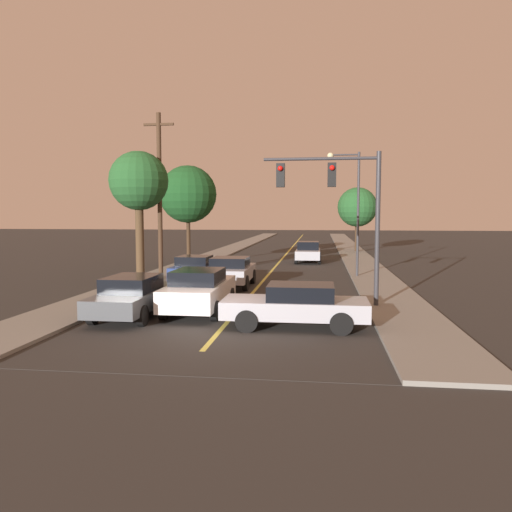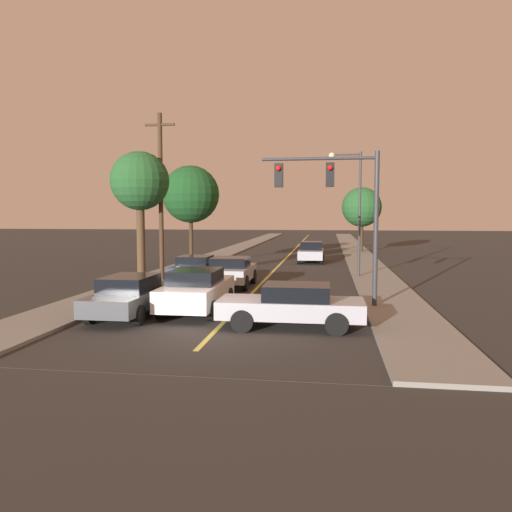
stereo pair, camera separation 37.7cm
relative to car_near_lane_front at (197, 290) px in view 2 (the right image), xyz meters
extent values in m
plane|color=#2D2B28|center=(1.34, -3.14, -0.83)|extent=(200.00, 200.00, 0.00)
cube|color=#2D2B28|center=(1.34, 32.86, -0.82)|extent=(9.54, 80.00, 0.01)
cube|color=#D1C14C|center=(1.34, 32.86, -0.81)|extent=(0.16, 76.00, 0.00)
cube|color=gray|center=(-4.69, 32.86, -0.77)|extent=(2.50, 80.00, 0.12)
cube|color=gray|center=(7.36, 32.86, -0.77)|extent=(2.50, 80.00, 0.12)
cube|color=white|center=(0.00, 0.04, -0.11)|extent=(1.87, 4.74, 0.74)
cube|color=black|center=(0.00, -0.15, 0.51)|extent=(1.64, 2.13, 0.50)
cylinder|color=black|center=(-0.89, 1.51, -0.48)|extent=(0.22, 0.70, 0.70)
cylinder|color=black|center=(0.89, 1.51, -0.48)|extent=(0.22, 0.70, 0.70)
cylinder|color=black|center=(-0.89, -1.43, -0.48)|extent=(0.22, 0.70, 0.70)
cylinder|color=black|center=(0.89, -1.43, -0.48)|extent=(0.22, 0.70, 0.70)
cube|color=#A5A8B2|center=(0.00, 6.50, -0.14)|extent=(1.96, 4.12, 0.64)
cube|color=black|center=(0.00, 6.33, 0.42)|extent=(1.72, 1.85, 0.48)
cylinder|color=black|center=(-0.93, 7.77, -0.45)|extent=(0.22, 0.74, 0.74)
cylinder|color=black|center=(0.93, 7.77, -0.45)|extent=(0.22, 0.74, 0.74)
cylinder|color=black|center=(-0.93, 5.22, -0.45)|extent=(0.22, 0.74, 0.74)
cylinder|color=black|center=(0.93, 5.22, -0.45)|extent=(0.22, 0.74, 0.74)
cube|color=#474C51|center=(-2.10, -0.95, -0.19)|extent=(1.77, 4.89, 0.59)
cube|color=black|center=(-2.10, -1.15, 0.36)|extent=(1.55, 2.20, 0.52)
cylinder|color=black|center=(-2.94, 0.56, -0.49)|extent=(0.22, 0.68, 0.68)
cylinder|color=black|center=(-1.26, 0.56, -0.49)|extent=(0.22, 0.68, 0.68)
cylinder|color=black|center=(-2.94, -2.47, -0.49)|extent=(0.22, 0.68, 0.68)
cylinder|color=black|center=(-1.26, -2.47, -0.49)|extent=(0.22, 0.68, 0.68)
cube|color=navy|center=(-2.10, 7.65, -0.18)|extent=(1.84, 3.95, 0.64)
cube|color=black|center=(-2.10, 7.49, 0.37)|extent=(1.62, 1.78, 0.47)
cylinder|color=black|center=(-2.97, 8.87, -0.50)|extent=(0.22, 0.65, 0.65)
cylinder|color=black|center=(-1.23, 8.87, -0.50)|extent=(0.22, 0.65, 0.65)
cylinder|color=black|center=(-2.97, 6.42, -0.50)|extent=(0.22, 0.65, 0.65)
cylinder|color=black|center=(-1.23, 6.42, -0.50)|extent=(0.22, 0.65, 0.65)
cube|color=#A5A8B2|center=(3.48, 19.60, -0.18)|extent=(1.77, 4.17, 0.63)
cube|color=black|center=(3.48, 19.76, 0.43)|extent=(1.56, 1.88, 0.60)
cylinder|color=black|center=(4.32, 18.30, -0.49)|extent=(0.22, 0.67, 0.67)
cylinder|color=black|center=(2.64, 18.30, -0.49)|extent=(0.22, 0.67, 0.67)
cylinder|color=black|center=(4.32, 20.89, -0.49)|extent=(0.22, 0.67, 0.67)
cylinder|color=black|center=(2.64, 20.89, -0.49)|extent=(0.22, 0.67, 0.67)
cube|color=#A5A8B2|center=(3.60, -2.02, -0.20)|extent=(4.57, 1.81, 0.56)
cube|color=black|center=(3.78, -2.02, 0.32)|extent=(2.06, 1.59, 0.48)
cylinder|color=black|center=(2.18, -2.88, -0.48)|extent=(0.70, 0.22, 0.70)
cylinder|color=black|center=(2.18, -1.16, -0.48)|extent=(0.70, 0.22, 0.70)
cylinder|color=black|center=(5.01, -2.88, -0.48)|extent=(0.70, 0.22, 0.70)
cylinder|color=black|center=(5.01, -1.16, -0.48)|extent=(0.70, 0.22, 0.70)
cylinder|color=#333338|center=(6.51, 1.65, 2.20)|extent=(0.18, 0.18, 5.81)
cylinder|color=#333338|center=(4.35, 1.65, 4.85)|extent=(4.32, 0.12, 0.12)
cube|color=black|center=(4.78, 1.65, 4.24)|extent=(0.32, 0.28, 0.90)
sphere|color=red|center=(4.78, 1.47, 4.49)|extent=(0.20, 0.20, 0.20)
cube|color=black|center=(2.83, 1.65, 4.24)|extent=(0.32, 0.28, 0.90)
sphere|color=red|center=(2.83, 1.47, 4.49)|extent=(0.20, 0.20, 0.20)
cylinder|color=#333338|center=(6.46, 10.93, 2.76)|extent=(0.14, 0.14, 6.93)
cylinder|color=#333338|center=(5.67, 10.93, 6.07)|extent=(1.58, 0.09, 0.09)
sphere|color=beige|center=(4.88, 10.93, 6.02)|extent=(0.36, 0.36, 0.36)
cylinder|color=#422D1E|center=(-4.04, 7.90, 3.66)|extent=(0.24, 0.24, 8.73)
cube|color=#422D1E|center=(-4.04, 7.90, 7.42)|extent=(1.60, 0.12, 0.12)
cylinder|color=#4C3823|center=(-4.89, 7.16, 1.35)|extent=(0.42, 0.42, 4.12)
sphere|color=#235628|center=(-4.89, 7.16, 4.47)|extent=(3.02, 3.02, 3.02)
cylinder|color=#3D2B1C|center=(-4.81, 16.43, 1.03)|extent=(0.27, 0.27, 3.47)
sphere|color=#19471E|center=(-4.81, 16.43, 4.16)|extent=(3.98, 3.98, 3.98)
cylinder|color=#3D2B1C|center=(7.79, 30.11, 0.72)|extent=(0.39, 0.39, 2.86)
sphere|color=#235628|center=(7.79, 30.11, 3.44)|extent=(3.68, 3.68, 3.68)
camera|label=1|loc=(4.37, -17.61, 2.75)|focal=35.00mm
camera|label=2|loc=(4.74, -17.56, 2.75)|focal=35.00mm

